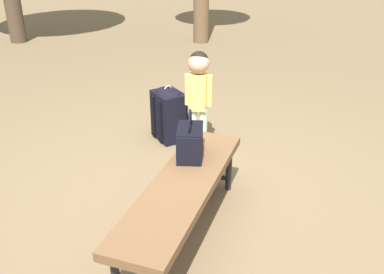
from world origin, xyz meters
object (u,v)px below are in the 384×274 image
(park_bench, at_px, (183,189))
(child_standing, at_px, (199,86))
(backpack_small, at_px, (191,184))
(handbag, at_px, (190,141))
(backpack_large, at_px, (169,113))

(park_bench, distance_m, child_standing, 1.41)
(child_standing, bearing_deg, backpack_small, -173.85)
(handbag, relative_size, child_standing, 0.38)
(backpack_small, bearing_deg, backpack_large, 22.04)
(park_bench, distance_m, backpack_small, 0.53)
(handbag, xyz_separation_m, backpack_large, (1.16, 0.44, -0.29))
(backpack_large, bearing_deg, park_bench, -163.11)
(park_bench, bearing_deg, child_standing, 5.49)
(child_standing, distance_m, backpack_large, 0.52)
(handbag, bearing_deg, park_bench, -176.68)
(child_standing, xyz_separation_m, backpack_large, (0.16, 0.33, -0.36))
(handbag, height_order, child_standing, child_standing)
(handbag, bearing_deg, backpack_small, 7.54)
(backpack_large, xyz_separation_m, backpack_small, (-1.06, -0.43, -0.15))
(park_bench, bearing_deg, backpack_large, 16.89)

